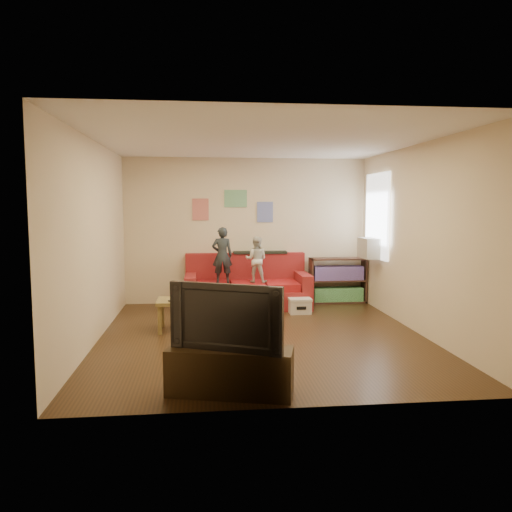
{
  "coord_description": "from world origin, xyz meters",
  "views": [
    {
      "loc": [
        -0.82,
        -6.8,
        1.84
      ],
      "look_at": [
        0.0,
        0.8,
        1.05
      ],
      "focal_mm": 35.0,
      "sensor_mm": 36.0,
      "label": 1
    }
  ],
  "objects": [
    {
      "name": "child_b",
      "position": [
        0.12,
        1.9,
        0.87
      ],
      "size": [
        0.47,
        0.41,
        0.82
      ],
      "primitive_type": "imported",
      "rotation": [
        0.0,
        0.0,
        2.87
      ],
      "color": "silver",
      "rests_on": "sofa"
    },
    {
      "name": "artwork_left",
      "position": [
        -0.85,
        2.48,
        1.75
      ],
      "size": [
        0.3,
        0.01,
        0.4
      ],
      "primitive_type": "cube",
      "color": "#D87266",
      "rests_on": "room_shell"
    },
    {
      "name": "remote",
      "position": [
        -1.23,
        0.35,
        0.47
      ],
      "size": [
        0.19,
        0.12,
        0.02
      ],
      "primitive_type": "cube",
      "rotation": [
        0.0,
        0.0,
        0.44
      ],
      "color": "black",
      "rests_on": "coffee_table"
    },
    {
      "name": "tissue",
      "position": [
        0.33,
        0.52,
        0.05
      ],
      "size": [
        0.13,
        0.13,
        0.11
      ],
      "primitive_type": "sphere",
      "rotation": [
        0.0,
        0.0,
        0.27
      ],
      "color": "white",
      "rests_on": "ground"
    },
    {
      "name": "tv_stand",
      "position": [
        -0.57,
        -2.1,
        0.23
      ],
      "size": [
        1.28,
        0.7,
        0.46
      ],
      "primitive_type": "cube",
      "rotation": [
        0.0,
        0.0,
        -0.25
      ],
      "color": "#3B2A17",
      "rests_on": "ground"
    },
    {
      "name": "bookshelf",
      "position": [
        1.7,
        2.25,
        0.38
      ],
      "size": [
        1.06,
        0.32,
        0.85
      ],
      "color": "#41281F",
      "rests_on": "ground"
    },
    {
      "name": "window",
      "position": [
        2.22,
        1.65,
        1.64
      ],
      "size": [
        0.04,
        1.08,
        1.48
      ],
      "primitive_type": "cube",
      "color": "white",
      "rests_on": "room_shell"
    },
    {
      "name": "game_controller",
      "position": [
        -0.78,
        0.52,
        0.47
      ],
      "size": [
        0.13,
        0.04,
        0.03
      ],
      "primitive_type": "cube",
      "rotation": [
        0.0,
        0.0,
        -0.03
      ],
      "color": "white",
      "rests_on": "coffee_table"
    },
    {
      "name": "child_a",
      "position": [
        -0.48,
        1.9,
        0.96
      ],
      "size": [
        0.36,
        0.24,
        0.98
      ],
      "primitive_type": "imported",
      "rotation": [
        0.0,
        0.0,
        3.15
      ],
      "color": "#22282D",
      "rests_on": "sofa"
    },
    {
      "name": "ac_unit",
      "position": [
        2.1,
        1.65,
        1.08
      ],
      "size": [
        0.28,
        0.55,
        0.35
      ],
      "primitive_type": "cube",
      "color": "#B7B2A3",
      "rests_on": "window"
    },
    {
      "name": "file_box",
      "position": [
        0.81,
        1.39,
        0.13
      ],
      "size": [
        0.38,
        0.29,
        0.26
      ],
      "color": "silver",
      "rests_on": "ground"
    },
    {
      "name": "television",
      "position": [
        -0.57,
        -2.1,
        0.78
      ],
      "size": [
        1.09,
        0.61,
        0.65
      ],
      "primitive_type": "imported",
      "rotation": [
        0.0,
        0.0,
        -0.43
      ],
      "color": "black",
      "rests_on": "tv_stand"
    },
    {
      "name": "coffee_table",
      "position": [
        -0.98,
        0.47,
        0.39
      ],
      "size": [
        1.02,
        0.56,
        0.46
      ],
      "color": "olive",
      "rests_on": "ground"
    },
    {
      "name": "room_shell",
      "position": [
        0.0,
        0.0,
        1.35
      ],
      "size": [
        4.52,
        5.02,
        2.72
      ],
      "color": "#3D2714",
      "rests_on": "ground"
    },
    {
      "name": "artwork_right",
      "position": [
        0.35,
        2.48,
        1.7
      ],
      "size": [
        0.3,
        0.01,
        0.38
      ],
      "primitive_type": "cube",
      "color": "#727FCC",
      "rests_on": "room_shell"
    },
    {
      "name": "sofa",
      "position": [
        -0.03,
        2.08,
        0.33
      ],
      "size": [
        2.21,
        1.02,
        0.97
      ],
      "color": "maroon",
      "rests_on": "ground"
    },
    {
      "name": "artwork_center",
      "position": [
        -0.2,
        2.48,
        1.95
      ],
      "size": [
        0.42,
        0.01,
        0.32
      ],
      "primitive_type": "cube",
      "color": "#72B27F",
      "rests_on": "room_shell"
    }
  ]
}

